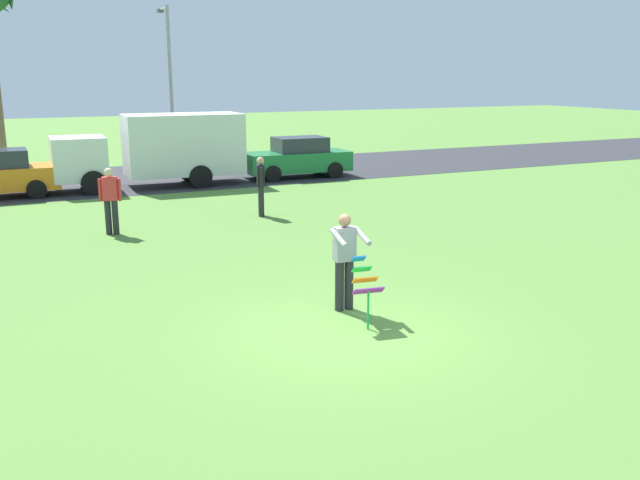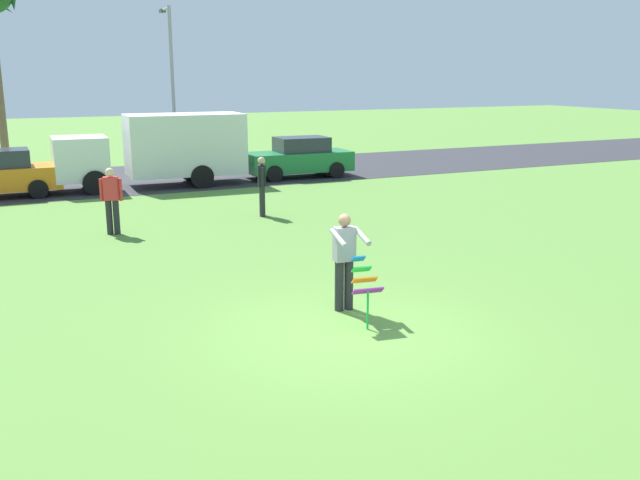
% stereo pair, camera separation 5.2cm
% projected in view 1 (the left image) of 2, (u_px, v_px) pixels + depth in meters
% --- Properties ---
extents(ground_plane, '(120.00, 120.00, 0.00)m').
position_uv_depth(ground_plane, '(347.00, 330.00, 11.22)').
color(ground_plane, '#568438').
extents(road_strip, '(120.00, 8.00, 0.01)m').
position_uv_depth(road_strip, '(135.00, 178.00, 27.27)').
color(road_strip, '#2D2D33').
rests_on(road_strip, ground).
extents(person_kite_flyer, '(0.56, 0.67, 1.73)m').
position_uv_depth(person_kite_flyer, '(345.00, 258.00, 11.95)').
color(person_kite_flyer, '#26262B').
rests_on(person_kite_flyer, ground).
extents(kite_held, '(0.53, 0.68, 1.13)m').
position_uv_depth(kite_held, '(365.00, 282.00, 11.25)').
color(kite_held, blue).
rests_on(kite_held, ground).
extents(parked_truck_white_box, '(6.75, 2.25, 2.62)m').
position_uv_depth(parked_truck_white_box, '(161.00, 148.00, 25.06)').
color(parked_truck_white_box, silver).
rests_on(parked_truck_white_box, ground).
extents(parked_car_green, '(4.25, 1.93, 1.60)m').
position_uv_depth(parked_car_green, '(297.00, 158.00, 27.44)').
color(parked_car_green, '#1E7238').
rests_on(parked_car_green, ground).
extents(streetlight_pole, '(0.24, 1.65, 7.00)m').
position_uv_depth(streetlight_pole, '(169.00, 75.00, 31.45)').
color(streetlight_pole, '#9E9EA3').
rests_on(streetlight_pole, ground).
extents(person_walker_near, '(0.55, 0.32, 1.73)m').
position_uv_depth(person_walker_near, '(110.00, 199.00, 17.66)').
color(person_walker_near, '#26262B').
rests_on(person_walker_near, ground).
extents(person_walker_far, '(0.31, 0.55, 1.73)m').
position_uv_depth(person_walker_far, '(261.00, 184.00, 19.93)').
color(person_walker_far, '#26262B').
rests_on(person_walker_far, ground).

